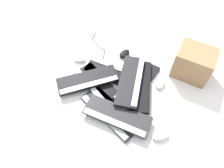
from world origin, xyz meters
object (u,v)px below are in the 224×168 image
object	(u,v)px
keyboard_7	(88,80)
mouse_1	(160,83)
keyboard_0	(99,86)
keyboard_6	(131,80)
mouse_3	(124,54)
keyboard_2	(137,83)
keyboard_3	(113,73)
keyboard_4	(139,85)
keyboard_5	(117,116)
mouse_0	(79,59)
mouse_2	(161,136)
cardboard_box	(193,63)
keyboard_1	(110,112)

from	to	relation	value
keyboard_7	mouse_1	xyz separation A→B (m)	(-0.53, -0.07, -0.02)
keyboard_0	keyboard_6	size ratio (longest dim) A/B	0.94
keyboard_7	mouse_3	size ratio (longest dim) A/B	4.18
keyboard_2	keyboard_7	xyz separation A→B (m)	(0.36, 0.05, 0.03)
keyboard_3	keyboard_7	xyz separation A→B (m)	(0.17, 0.11, 0.03)
keyboard_3	keyboard_4	bearing A→B (deg)	153.95
keyboard_5	keyboard_2	bearing A→B (deg)	-110.41
keyboard_0	mouse_1	bearing A→B (deg)	-168.23
keyboard_2	mouse_1	distance (m)	0.17
keyboard_3	keyboard_6	size ratio (longest dim) A/B	1.04
keyboard_3	keyboard_4	size ratio (longest dim) A/B	1.05
keyboard_2	keyboard_5	size ratio (longest dim) A/B	0.99
keyboard_2	mouse_0	world-z (taller)	mouse_0
keyboard_4	mouse_0	world-z (taller)	keyboard_4
mouse_0	mouse_2	size ratio (longest dim) A/B	1.00
keyboard_7	cardboard_box	world-z (taller)	cardboard_box
mouse_2	cardboard_box	bearing A→B (deg)	-131.97
keyboard_3	keyboard_5	world-z (taller)	keyboard_5
keyboard_4	mouse_0	xyz separation A→B (m)	(0.50, -0.20, -0.02)
mouse_2	mouse_3	size ratio (longest dim) A/B	1.00
keyboard_6	mouse_1	size ratio (longest dim) A/B	4.08
keyboard_2	keyboard_3	bearing A→B (deg)	-18.48
keyboard_1	mouse_0	xyz separation A→B (m)	(0.32, -0.43, 0.01)
keyboard_4	mouse_2	world-z (taller)	keyboard_4
cardboard_box	mouse_0	bearing A→B (deg)	0.30
keyboard_1	keyboard_3	size ratio (longest dim) A/B	0.94
keyboard_6	mouse_1	bearing A→B (deg)	-167.43
keyboard_0	cardboard_box	bearing A→B (deg)	-160.10
keyboard_5	mouse_1	bearing A→B (deg)	-130.64
keyboard_7	mouse_3	xyz separation A→B (m)	(-0.23, -0.32, -0.02)
keyboard_3	cardboard_box	bearing A→B (deg)	-169.59
keyboard_4	keyboard_0	bearing A→B (deg)	6.62
mouse_0	keyboard_6	bearing A→B (deg)	162.61
keyboard_1	keyboard_7	size ratio (longest dim) A/B	0.95
keyboard_2	keyboard_7	world-z (taller)	keyboard_7
keyboard_0	mouse_1	world-z (taller)	mouse_1
keyboard_7	keyboard_2	bearing A→B (deg)	-172.55
keyboard_5	mouse_2	distance (m)	0.30
mouse_1	cardboard_box	size ratio (longest dim) A/B	0.43
keyboard_5	keyboard_3	bearing A→B (deg)	-77.65
keyboard_3	keyboard_4	xyz separation A→B (m)	(-0.20, 0.10, 0.03)
keyboard_4	mouse_3	size ratio (longest dim) A/B	4.02
keyboard_6	cardboard_box	world-z (taller)	cardboard_box
keyboard_2	keyboard_6	world-z (taller)	keyboard_6
keyboard_2	cardboard_box	distance (m)	0.43
keyboard_5	keyboard_1	bearing A→B (deg)	-32.94
keyboard_0	keyboard_5	size ratio (longest dim) A/B	0.91
keyboard_2	cardboard_box	size ratio (longest dim) A/B	1.79
mouse_0	keyboard_4	bearing A→B (deg)	164.52
keyboard_0	mouse_0	distance (m)	0.31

